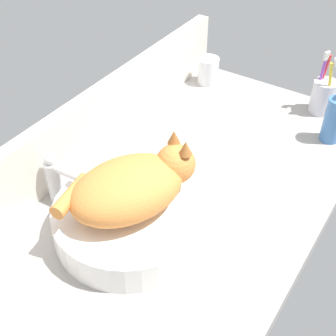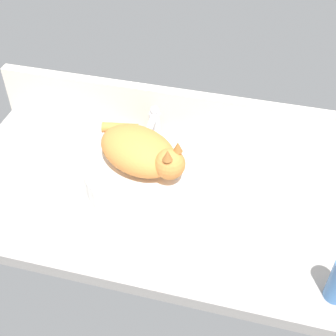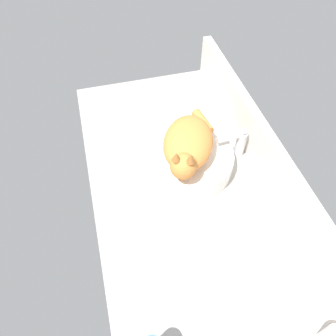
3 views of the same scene
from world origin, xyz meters
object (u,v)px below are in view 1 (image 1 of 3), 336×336
(sink_basin, at_px, (129,220))
(faucet, at_px, (57,177))
(soap_dispenser, at_px, (334,120))
(toothbrush_cup, at_px, (323,95))
(cat, at_px, (133,186))
(water_glass, at_px, (208,72))

(sink_basin, bearing_deg, faucet, 92.54)
(soap_dispenser, bearing_deg, faucet, 141.96)
(soap_dispenser, height_order, toothbrush_cup, toothbrush_cup)
(cat, distance_m, water_glass, 0.69)
(sink_basin, relative_size, soap_dispenser, 2.05)
(toothbrush_cup, bearing_deg, faucet, 151.31)
(toothbrush_cup, height_order, water_glass, toothbrush_cup)
(faucet, xyz_separation_m, water_glass, (0.68, -0.02, -0.03))
(faucet, xyz_separation_m, soap_dispenser, (0.59, -0.46, -0.01))
(sink_basin, height_order, toothbrush_cup, toothbrush_cup)
(cat, height_order, water_glass, cat)
(soap_dispenser, bearing_deg, water_glass, 78.56)
(sink_basin, distance_m, water_glass, 0.69)
(sink_basin, bearing_deg, cat, -21.47)
(sink_basin, height_order, cat, cat)
(cat, height_order, toothbrush_cup, cat)
(sink_basin, height_order, soap_dispenser, soap_dispenser)
(faucet, bearing_deg, cat, -83.96)
(cat, xyz_separation_m, faucet, (-0.02, 0.20, -0.06))
(faucet, height_order, toothbrush_cup, toothbrush_cup)
(soap_dispenser, distance_m, toothbrush_cup, 0.14)
(sink_basin, xyz_separation_m, faucet, (-0.01, 0.20, 0.04))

